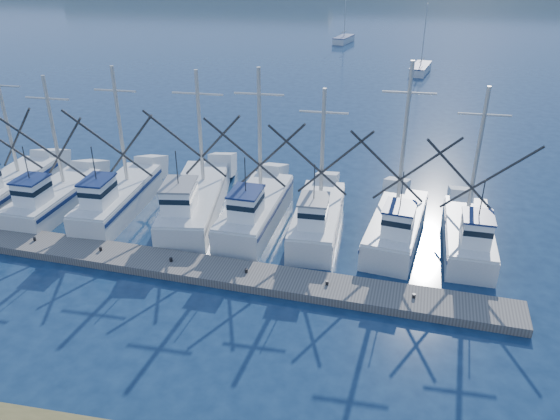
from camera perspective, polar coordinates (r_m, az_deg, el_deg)
name	(u,v)px	position (r m, az deg, el deg)	size (l,w,h in m)	color
ground	(330,375)	(22.02, 5.29, -16.81)	(500.00, 500.00, 0.00)	#0C1E38
floating_dock	(190,267)	(27.94, -9.41, -5.95)	(31.87, 2.12, 0.42)	#64605A
trawler_fleet	(211,209)	(31.91, -7.26, 0.14)	(30.35, 9.83, 9.59)	silver
sailboat_near	(420,69)	(71.46, 14.47, 14.09)	(2.92, 6.04, 8.10)	silver
sailboat_far	(344,39)	(90.83, 6.67, 17.28)	(3.13, 5.53, 8.10)	silver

